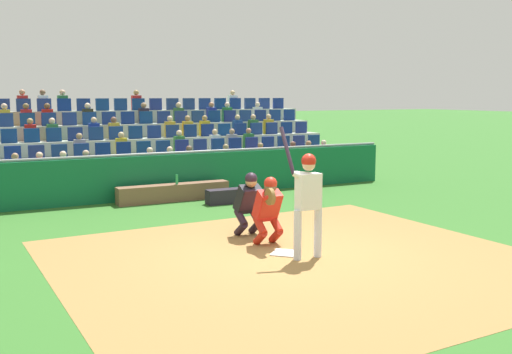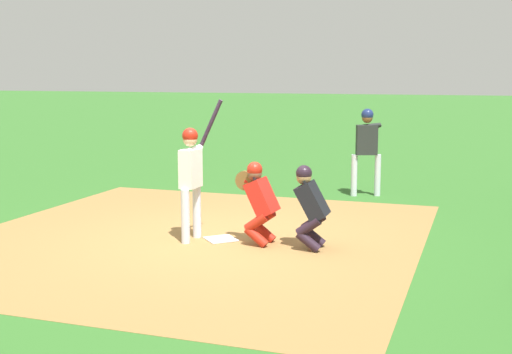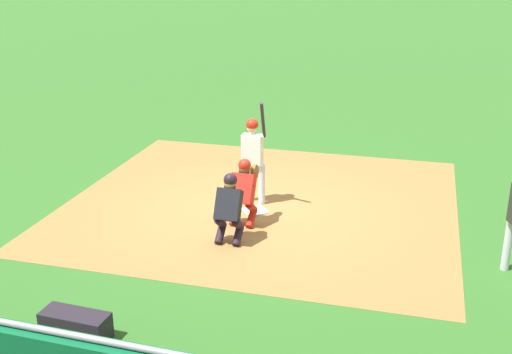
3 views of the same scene
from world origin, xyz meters
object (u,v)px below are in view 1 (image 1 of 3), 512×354
object	(u,v)px
home_plate_umpire	(249,201)
water_bottle_on_bench	(177,179)
catcher_crouching	(268,207)
home_plate_marker	(285,253)
batter_at_plate	(307,194)
equipment_duffel_bag	(224,196)
dugout_bench	(174,192)

from	to	relation	value
home_plate_umpire	water_bottle_on_bench	size ratio (longest dim) A/B	5.04
catcher_crouching	water_bottle_on_bench	xyz separation A→B (m)	(-0.07, -4.99, -0.15)
home_plate_marker	batter_at_plate	size ratio (longest dim) A/B	0.20
home_plate_marker	catcher_crouching	distance (m)	0.94
equipment_duffel_bag	home_plate_marker	bearing A→B (deg)	79.07
dugout_bench	water_bottle_on_bench	bearing A→B (deg)	124.99
batter_at_plate	home_plate_umpire	xyz separation A→B (m)	(0.14, -1.85, -0.40)
home_plate_umpire	equipment_duffel_bag	distance (m)	3.51
batter_at_plate	equipment_duffel_bag	world-z (taller)	batter_at_plate
home_plate_umpire	equipment_duffel_bag	size ratio (longest dim) A/B	1.38
home_plate_umpire	catcher_crouching	bearing A→B (deg)	89.13
home_plate_umpire	batter_at_plate	bearing A→B (deg)	94.47
home_plate_marker	equipment_duffel_bag	world-z (taller)	equipment_duffel_bag
home_plate_marker	water_bottle_on_bench	world-z (taller)	water_bottle_on_bench
water_bottle_on_bench	home_plate_marker	bearing A→B (deg)	89.16
catcher_crouching	home_plate_umpire	size ratio (longest dim) A/B	1.01
home_plate_umpire	equipment_duffel_bag	world-z (taller)	home_plate_umpire
home_plate_marker	dugout_bench	world-z (taller)	dugout_bench
dugout_bench	batter_at_plate	bearing A→B (deg)	91.36
home_plate_marker	batter_at_plate	world-z (taller)	batter_at_plate
home_plate_marker	catcher_crouching	size ratio (longest dim) A/B	0.34
batter_at_plate	water_bottle_on_bench	size ratio (longest dim) A/B	8.70
home_plate_marker	dugout_bench	xyz separation A→B (m)	(-0.03, -5.71, 0.20)
equipment_duffel_bag	home_plate_umpire	bearing A→B (deg)	74.47
equipment_duffel_bag	dugout_bench	bearing A→B (deg)	-42.00
home_plate_umpire	dugout_bench	xyz separation A→B (m)	(0.00, -4.26, -0.47)
catcher_crouching	home_plate_umpire	bearing A→B (deg)	-90.87
batter_at_plate	dugout_bench	bearing A→B (deg)	-88.64
catcher_crouching	home_plate_umpire	distance (m)	0.80
dugout_bench	water_bottle_on_bench	size ratio (longest dim) A/B	11.71
batter_at_plate	catcher_crouching	world-z (taller)	batter_at_plate
dugout_bench	equipment_duffel_bag	xyz separation A→B (m)	(-1.00, 0.94, -0.04)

